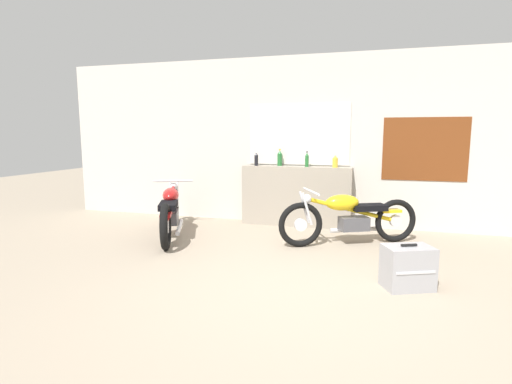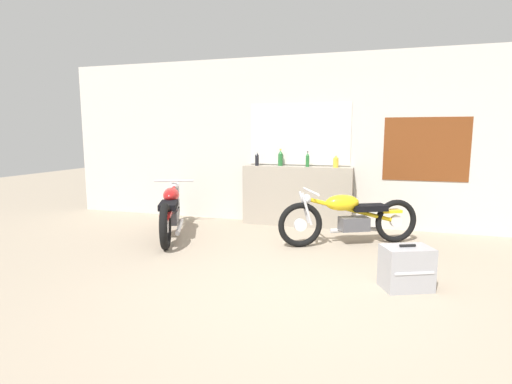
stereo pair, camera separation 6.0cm
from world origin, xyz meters
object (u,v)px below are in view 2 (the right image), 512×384
object	(u,v)px
motorcycle_red	(171,210)
hard_case_silver	(406,268)
bottle_right_center	(336,162)
bottle_center	(307,160)
motorcycle_yellow	(349,217)
bottle_leftmost	(257,159)
bottle_left_center	(280,158)

from	to	relation	value
motorcycle_red	hard_case_silver	bearing A→B (deg)	-20.36
bottle_right_center	hard_case_silver	distance (m)	2.69
bottle_right_center	hard_case_silver	world-z (taller)	bottle_right_center
motorcycle_red	hard_case_silver	distance (m)	3.50
bottle_center	bottle_right_center	xyz separation A→B (m)	(0.46, -0.01, -0.02)
motorcycle_red	hard_case_silver	world-z (taller)	motorcycle_red
motorcycle_red	hard_case_silver	xyz separation A→B (m)	(3.27, -1.22, -0.17)
bottle_right_center	motorcycle_yellow	xyz separation A→B (m)	(0.30, -0.90, -0.70)
bottle_leftmost	hard_case_silver	size ratio (longest dim) A/B	0.44
motorcycle_yellow	motorcycle_red	size ratio (longest dim) A/B	0.90
motorcycle_red	motorcycle_yellow	bearing A→B (deg)	5.50
bottle_center	motorcycle_red	bearing A→B (deg)	-148.12
motorcycle_yellow	bottle_right_center	bearing A→B (deg)	108.22
bottle_center	bottle_right_center	size ratio (longest dim) A/B	1.20
bottle_left_center	motorcycle_yellow	bearing A→B (deg)	-39.04
bottle_leftmost	bottle_center	xyz separation A→B (m)	(0.86, 0.01, 0.00)
bottle_center	hard_case_silver	size ratio (longest dim) A/B	0.46
bottle_right_center	motorcycle_red	distance (m)	2.68
bottle_leftmost	hard_case_silver	world-z (taller)	bottle_leftmost
bottle_center	bottle_left_center	bearing A→B (deg)	169.88
bottle_leftmost	bottle_left_center	size ratio (longest dim) A/B	0.87
bottle_right_center	motorcycle_yellow	distance (m)	1.17
bottle_left_center	motorcycle_red	size ratio (longest dim) A/B	0.14
hard_case_silver	bottle_left_center	bearing A→B (deg)	127.44
motorcycle_yellow	hard_case_silver	bearing A→B (deg)	-65.78
bottle_leftmost	hard_case_silver	bearing A→B (deg)	-46.22
bottle_left_center	motorcycle_red	world-z (taller)	bottle_left_center
bottle_center	bottle_right_center	bearing A→B (deg)	-1.38
bottle_center	motorcycle_yellow	world-z (taller)	bottle_center
bottle_left_center	bottle_center	distance (m)	0.48
bottle_left_center	hard_case_silver	distance (m)	3.23
bottle_center	motorcycle_yellow	bearing A→B (deg)	-50.41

